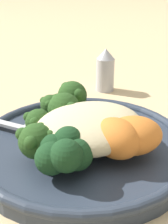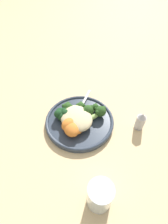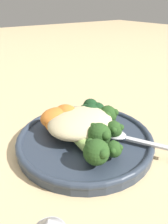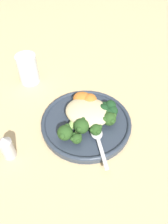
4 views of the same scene
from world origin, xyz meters
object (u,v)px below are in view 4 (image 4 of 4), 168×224
Objects in this scene: sweet_potato_chunk_0 at (90,102)px; kale_tuft at (108,109)px; water_glass at (28,69)px; broccoli_stalk_0 at (68,129)px; broccoli_stalk_4 at (101,117)px; salt_shaker at (7,147)px; plate at (87,123)px; sweet_potato_chunk_2 at (84,106)px; sweet_potato_chunk_1 at (84,100)px; broccoli_stalk_1 at (77,132)px; sweet_potato_chunk_3 at (81,105)px; quinoa_mound at (89,112)px; broccoli_stalk_5 at (97,111)px; spoon at (98,137)px; broccoli_stalk_2 at (83,124)px; broccoli_stalk_3 at (91,125)px.

sweet_potato_chunk_0 is 0.06m from kale_tuft.
broccoli_stalk_0 is at bearing -40.47° from water_glass.
broccoli_stalk_4 is 2.36× the size of sweet_potato_chunk_0.
plate is at bearing 45.27° from salt_shaker.
sweet_potato_chunk_2 is at bearing -174.30° from kale_tuft.
kale_tuft is at bearing 147.35° from broccoli_stalk_0.
salt_shaker is (-0.12, -0.20, -0.00)m from sweet_potato_chunk_1.
broccoli_stalk_1 is 1.87× the size of sweet_potato_chunk_3.
quinoa_mound is 2.60× the size of sweet_potato_chunk_2.
salt_shaker reaches higher than sweet_potato_chunk_2.
broccoli_stalk_5 is 1.77× the size of sweet_potato_chunk_2.
quinoa_mound is 0.96× the size of broccoli_stalk_4.
kale_tuft is 0.09m from spoon.
quinoa_mound is 0.04m from sweet_potato_chunk_0.
broccoli_stalk_1 is 0.11m from sweet_potato_chunk_1.
broccoli_stalk_2 is (-0.00, -0.04, -0.00)m from quinoa_mound.
water_glass is (-0.21, 0.18, 0.01)m from broccoli_stalk_0.
broccoli_stalk_2 reaches higher than broccoli_stalk_3.
kale_tuft reaches higher than spoon.
plate is 4.10× the size of sweet_potato_chunk_3.
broccoli_stalk_2 reaches higher than sweet_potato_chunk_2.
water_glass reaches higher than broccoli_stalk_2.
water_glass is (-0.28, 0.17, 0.02)m from spoon.
sweet_potato_chunk_3 is (-0.03, 0.02, -0.00)m from quinoa_mound.
sweet_potato_chunk_0 is at bearing 38.23° from sweet_potato_chunk_3.
spoon is 0.22m from salt_shaker.
broccoli_stalk_3 is at bearing -49.64° from sweet_potato_chunk_3.
broccoli_stalk_0 is 0.09m from sweet_potato_chunk_3.
kale_tuft is at bearing 44.28° from salt_shaker.
water_glass reaches higher than broccoli_stalk_3.
sweet_potato_chunk_1 is 0.02m from sweet_potato_chunk_3.
broccoli_stalk_1 is 1.51× the size of salt_shaker.
broccoli_stalk_1 is at bearing -120.51° from kale_tuft.
sweet_potato_chunk_3 is 1.08× the size of kale_tuft.
plate is 0.06m from sweet_potato_chunk_0.
quinoa_mound is 0.05m from sweet_potato_chunk_1.
sweet_potato_chunk_2 is 0.23m from salt_shaker.
salt_shaker reaches higher than broccoli_stalk_5.
broccoli_stalk_1 is 2.38× the size of sweet_potato_chunk_2.
spoon is at bearing 42.75° from broccoli_stalk_2.
spoon is at bearing 28.35° from salt_shaker.
broccoli_stalk_4 is 0.06m from spoon.
broccoli_stalk_0 is at bearing -91.17° from sweet_potato_chunk_3.
kale_tuft is at bearing -10.29° from sweet_potato_chunk_0.
sweet_potato_chunk_1 is at bearing 83.74° from sweet_potato_chunk_3.
sweet_potato_chunk_2 is 0.78× the size of sweet_potato_chunk_3.
broccoli_stalk_3 is at bearing -59.04° from sweet_potato_chunk_1.
broccoli_stalk_5 is 0.27m from water_glass.
salt_shaker is at bearing -44.24° from broccoli_stalk_0.
salt_shaker is at bearing -68.88° from broccoli_stalk_1.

